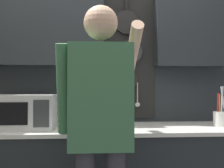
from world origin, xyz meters
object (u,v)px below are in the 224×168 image
knife_block (97,117)px  person (101,118)px  microwave (23,111)px  utensil_crock (221,117)px

knife_block → person: size_ratio=0.14×
microwave → utensil_crock: size_ratio=1.54×
person → utensil_crock: bearing=28.5°
person → microwave: bearing=137.8°
knife_block → utensil_crock: utensil_crock is taller
microwave → person: bearing=-42.2°
utensil_crock → person: (-1.05, -0.57, 0.07)m
knife_block → person: 0.57m
knife_block → utensil_crock: (1.07, -0.00, -0.01)m
knife_block → microwave: bearing=-179.9°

